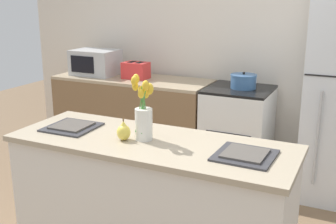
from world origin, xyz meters
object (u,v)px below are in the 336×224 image
(toaster, at_px, (136,70))
(microwave, at_px, (96,62))
(flower_vase, at_px, (143,114))
(pear_figurine, at_px, (124,131))
(stove_range, at_px, (237,134))
(plate_setting_right, at_px, (245,155))
(cooking_pot, at_px, (243,81))
(plate_setting_left, at_px, (72,127))

(toaster, distance_m, microwave, 0.51)
(flower_vase, bearing_deg, pear_figurine, -149.11)
(stove_range, distance_m, toaster, 1.24)
(plate_setting_right, xyz_separation_m, cooking_pot, (-0.47, 1.62, 0.08))
(plate_setting_right, distance_m, toaster, 2.27)
(pear_figurine, distance_m, toaster, 1.86)
(pear_figurine, height_order, toaster, toaster)
(stove_range, bearing_deg, pear_figurine, -98.72)
(stove_range, bearing_deg, plate_setting_right, -72.71)
(stove_range, bearing_deg, microwave, -179.98)
(pear_figurine, xyz_separation_m, toaster, (-0.86, 1.65, 0.05))
(plate_setting_right, relative_size, cooking_pot, 1.34)
(stove_range, height_order, cooking_pot, cooking_pot)
(microwave, bearing_deg, stove_range, 0.02)
(stove_range, relative_size, plate_setting_left, 2.74)
(flower_vase, bearing_deg, cooking_pot, 83.62)
(cooking_pot, distance_m, microwave, 1.65)
(stove_range, xyz_separation_m, cooking_pot, (0.03, 0.01, 0.52))
(microwave, bearing_deg, cooking_pot, 0.54)
(pear_figurine, bearing_deg, toaster, 117.37)
(stove_range, bearing_deg, cooking_pot, 24.92)
(plate_setting_right, height_order, toaster, toaster)
(stove_range, bearing_deg, plate_setting_left, -113.54)
(microwave, bearing_deg, flower_vase, -47.39)
(plate_setting_right, bearing_deg, pear_figurine, -175.72)
(plate_setting_left, xyz_separation_m, microwave, (-0.92, 1.61, 0.15))
(cooking_pot, bearing_deg, plate_setting_right, -73.90)
(pear_figurine, distance_m, plate_setting_right, 0.76)
(pear_figurine, bearing_deg, flower_vase, 30.89)
(toaster, relative_size, cooking_pot, 1.14)
(stove_range, xyz_separation_m, plate_setting_right, (0.50, -1.61, 0.44))
(flower_vase, bearing_deg, microwave, 132.61)
(flower_vase, height_order, toaster, flower_vase)
(stove_range, distance_m, flower_vase, 1.71)
(pear_figurine, relative_size, cooking_pot, 0.57)
(flower_vase, height_order, pear_figurine, flower_vase)
(cooking_pot, height_order, microwave, microwave)
(cooking_pot, bearing_deg, stove_range, -155.08)
(toaster, relative_size, microwave, 0.58)
(flower_vase, distance_m, plate_setting_right, 0.67)
(stove_range, relative_size, pear_figurine, 6.44)
(plate_setting_right, distance_m, cooking_pot, 1.69)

